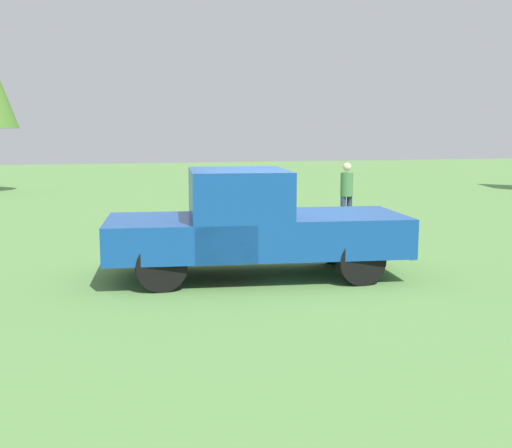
{
  "coord_description": "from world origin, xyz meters",
  "views": [
    {
      "loc": [
        3.2,
        10.49,
        2.43
      ],
      "look_at": [
        0.41,
        0.3,
        0.9
      ],
      "focal_mm": 44.62,
      "sensor_mm": 36.0,
      "label": 1
    }
  ],
  "objects": [
    {
      "name": "pickup_truck",
      "position": [
        0.54,
        0.28,
        0.94
      ],
      "size": [
        5.15,
        2.57,
        1.82
      ],
      "rotation": [
        0.0,
        0.0,
        3.01
      ],
      "color": "black",
      "rests_on": "ground_plane"
    },
    {
      "name": "ground_plane",
      "position": [
        0.0,
        0.0,
        0.0
      ],
      "size": [
        80.0,
        80.0,
        0.0
      ],
      "primitive_type": "plane",
      "color": "#5B8C47"
    },
    {
      "name": "person_bystander",
      "position": [
        -3.34,
        -4.6,
        0.93
      ],
      "size": [
        0.39,
        0.39,
        1.65
      ],
      "rotation": [
        0.0,
        0.0,
        4.95
      ],
      "color": "navy",
      "rests_on": "ground_plane"
    }
  ]
}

